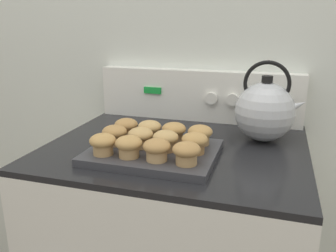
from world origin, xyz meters
name	(u,v)px	position (x,y,z in m)	size (l,w,h in m)	color
wall_back	(202,44)	(0.00, 0.70, 1.20)	(8.00, 0.05, 2.40)	silver
control_panel	(199,95)	(0.00, 0.65, 1.01)	(0.78, 0.07, 0.19)	white
muffin_pan	(153,152)	(-0.04, 0.24, 0.93)	(0.36, 0.28, 0.02)	#38383D
muffin_r0_c0	(103,143)	(-0.16, 0.16, 0.97)	(0.07, 0.07, 0.06)	tan
muffin_r0_c1	(129,146)	(-0.08, 0.16, 0.97)	(0.07, 0.07, 0.06)	tan
muffin_r0_c2	(158,149)	(0.00, 0.16, 0.97)	(0.07, 0.07, 0.06)	tan
muffin_r0_c3	(186,152)	(0.08, 0.16, 0.97)	(0.07, 0.07, 0.06)	tan
muffin_r1_c0	(115,134)	(-0.16, 0.24, 0.97)	(0.07, 0.07, 0.06)	tan
muffin_r1_c1	(141,137)	(-0.08, 0.24, 0.97)	(0.07, 0.07, 0.06)	tan
muffin_r1_c2	(166,140)	(0.00, 0.23, 0.97)	(0.07, 0.07, 0.06)	#A37A4C
muffin_r1_c3	(195,142)	(0.08, 0.24, 0.97)	(0.07, 0.07, 0.06)	olive
muffin_r2_c0	(126,127)	(-0.16, 0.32, 0.97)	(0.07, 0.07, 0.06)	tan
muffin_r2_c1	(150,129)	(-0.08, 0.32, 0.97)	(0.07, 0.07, 0.06)	olive
muffin_r2_c2	(174,131)	(0.00, 0.32, 0.97)	(0.07, 0.07, 0.06)	#A37A4C
muffin_r2_c3	(200,134)	(0.08, 0.31, 0.97)	(0.07, 0.07, 0.06)	#A37A4C
tea_kettle	(265,111)	(0.26, 0.47, 1.01)	(0.23, 0.19, 0.26)	silver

